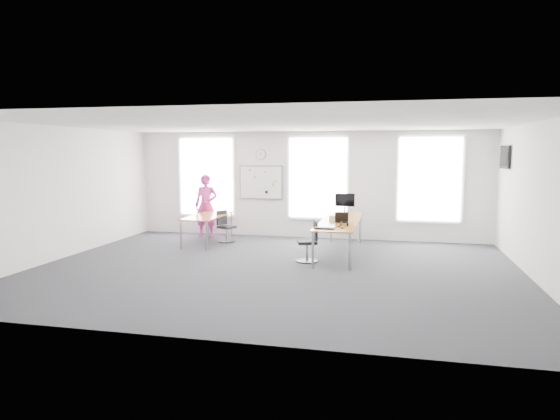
% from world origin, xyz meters
% --- Properties ---
extents(floor, '(10.00, 10.00, 0.00)m').
position_xyz_m(floor, '(0.00, 0.00, 0.00)').
color(floor, '#26262B').
rests_on(floor, ground).
extents(ceiling, '(10.00, 10.00, 0.00)m').
position_xyz_m(ceiling, '(0.00, 0.00, 3.00)').
color(ceiling, silver).
rests_on(ceiling, ground).
extents(wall_back, '(10.00, 0.00, 10.00)m').
position_xyz_m(wall_back, '(0.00, 4.00, 1.50)').
color(wall_back, white).
rests_on(wall_back, ground).
extents(wall_front, '(10.00, 0.00, 10.00)m').
position_xyz_m(wall_front, '(0.00, -4.00, 1.50)').
color(wall_front, white).
rests_on(wall_front, ground).
extents(wall_left, '(0.00, 10.00, 10.00)m').
position_xyz_m(wall_left, '(-5.00, 0.00, 1.50)').
color(wall_left, white).
rests_on(wall_left, ground).
extents(wall_right, '(0.00, 10.00, 10.00)m').
position_xyz_m(wall_right, '(5.00, 0.00, 1.50)').
color(wall_right, white).
rests_on(wall_right, ground).
extents(window_left, '(1.60, 0.06, 2.20)m').
position_xyz_m(window_left, '(-3.00, 3.97, 1.70)').
color(window_left, white).
rests_on(window_left, wall_back).
extents(window_mid, '(1.60, 0.06, 2.20)m').
position_xyz_m(window_mid, '(0.30, 3.97, 1.70)').
color(window_mid, white).
rests_on(window_mid, wall_back).
extents(window_right, '(1.60, 0.06, 2.20)m').
position_xyz_m(window_right, '(3.30, 3.97, 1.70)').
color(window_right, white).
rests_on(window_right, wall_back).
extents(desk_right, '(0.88, 3.31, 0.81)m').
position_xyz_m(desk_right, '(1.15, 1.84, 0.75)').
color(desk_right, '#B1671E').
rests_on(desk_right, ground).
extents(desk_left, '(0.81, 2.04, 0.74)m').
position_xyz_m(desk_left, '(-2.46, 2.58, 0.68)').
color(desk_left, '#B1671E').
rests_on(desk_left, ground).
extents(chair_right, '(0.52, 0.51, 0.91)m').
position_xyz_m(chair_right, '(0.59, 0.89, 0.40)').
color(chair_right, black).
rests_on(chair_right, ground).
extents(chair_left, '(0.51, 0.51, 0.85)m').
position_xyz_m(chair_left, '(-2.04, 2.80, 0.37)').
color(chair_left, black).
rests_on(chair_left, ground).
extents(person, '(0.70, 0.50, 1.79)m').
position_xyz_m(person, '(-2.85, 3.48, 0.90)').
color(person, '#C6318E').
rests_on(person, ground).
extents(whiteboard, '(1.20, 0.03, 0.90)m').
position_xyz_m(whiteboard, '(-1.35, 3.97, 1.55)').
color(whiteboard, white).
rests_on(whiteboard, wall_back).
extents(wall_clock, '(0.30, 0.04, 0.30)m').
position_xyz_m(wall_clock, '(-1.35, 3.97, 2.35)').
color(wall_clock, gray).
rests_on(wall_clock, wall_back).
extents(tv, '(0.06, 0.90, 0.55)m').
position_xyz_m(tv, '(4.95, 3.00, 2.30)').
color(tv, black).
rests_on(tv, wall_right).
extents(keyboard, '(0.46, 0.23, 0.02)m').
position_xyz_m(keyboard, '(0.98, 0.49, 0.82)').
color(keyboard, black).
rests_on(keyboard, desk_right).
extents(mouse, '(0.11, 0.14, 0.04)m').
position_xyz_m(mouse, '(1.32, 0.63, 0.83)').
color(mouse, black).
rests_on(mouse, desk_right).
extents(lens_cap, '(0.09, 0.09, 0.01)m').
position_xyz_m(lens_cap, '(1.24, 0.86, 0.81)').
color(lens_cap, black).
rests_on(lens_cap, desk_right).
extents(headphones, '(0.18, 0.10, 0.11)m').
position_xyz_m(headphones, '(1.33, 1.03, 0.85)').
color(headphones, black).
rests_on(headphones, desk_right).
extents(laptop_sleeve, '(0.31, 0.18, 0.25)m').
position_xyz_m(laptop_sleeve, '(1.23, 1.47, 0.93)').
color(laptop_sleeve, black).
rests_on(laptop_sleeve, desk_right).
extents(paper_stack, '(0.37, 0.30, 0.11)m').
position_xyz_m(paper_stack, '(1.08, 1.89, 0.86)').
color(paper_stack, '#F1E7C1').
rests_on(paper_stack, desk_right).
extents(monitor, '(0.50, 0.20, 0.56)m').
position_xyz_m(monitor, '(1.16, 2.92, 1.14)').
color(monitor, black).
rests_on(monitor, desk_right).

